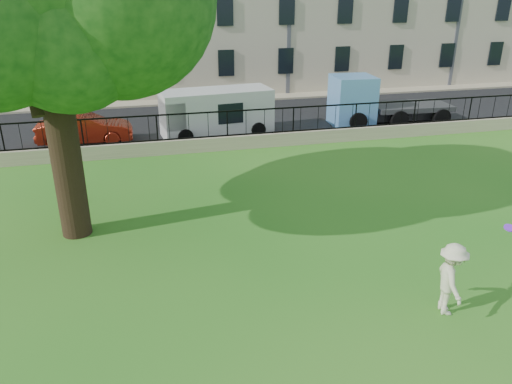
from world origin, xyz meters
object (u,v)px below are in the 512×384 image
object	(u,v)px
man	(451,279)
white_van	(217,113)
red_sedan	(85,129)
blue_truck	(389,100)
frisbee	(510,228)

from	to	relation	value
man	white_van	distance (m)	15.40
red_sedan	white_van	world-z (taller)	white_van
blue_truck	red_sedan	bearing A→B (deg)	-176.25
man	red_sedan	size ratio (longest dim) A/B	0.40
white_van	blue_truck	distance (m)	8.99
man	frisbee	world-z (taller)	man
white_van	man	bearing A→B (deg)	-86.48
red_sedan	blue_truck	distance (m)	15.04
blue_truck	man	bearing A→B (deg)	-109.15
man	frisbee	bearing A→B (deg)	-50.50
frisbee	blue_truck	distance (m)	14.78
frisbee	white_van	world-z (taller)	white_van
man	red_sedan	distance (m)	17.46
frisbee	man	bearing A→B (deg)	-155.08
man	red_sedan	world-z (taller)	man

